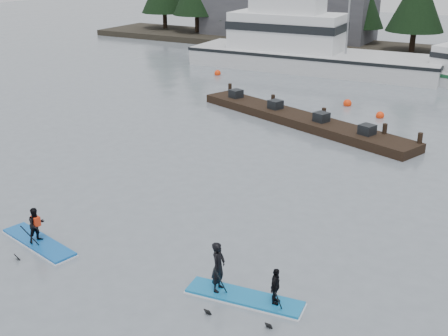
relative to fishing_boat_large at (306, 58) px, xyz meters
The scene contains 11 objects.
ground 32.33m from the fishing_boat_large, 77.99° to the right, with size 160.00×160.00×0.00m, color slate.
far_shore 12.39m from the fishing_boat_large, 57.11° to the left, with size 70.00×8.00×0.60m, color #2D281E.
treeline 12.41m from the fishing_boat_large, 57.11° to the left, with size 60.00×4.00×8.00m, color black, non-canonical shape.
waterfront_building 14.46m from the fishing_boat_large, 120.42° to the left, with size 18.00×6.00×5.00m, color #4C4C51.
fishing_boat_large is the anchor object (origin of this frame).
floating_dock 16.07m from the fishing_boat_large, 69.24° to the right, with size 14.55×1.94×0.48m, color black.
buoy_b 11.94m from the fishing_boat_large, 55.45° to the right, with size 0.53×0.53×0.53m, color #FF390C.
buoy_a 7.77m from the fishing_boat_large, 131.39° to the right, with size 0.51×0.51×0.51m, color #FF390C.
buoy_d 14.83m from the fishing_boat_large, 51.14° to the right, with size 0.49×0.49×0.49m, color #FF390C.
paddleboard_solo 32.54m from the fishing_boat_large, 84.01° to the right, with size 3.41×1.51×1.80m.
paddleboard_duo 33.56m from the fishing_boat_large, 71.26° to the right, with size 3.44×1.34×2.16m.
Camera 1 is at (10.29, -12.13, 9.23)m, focal length 45.00 mm.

